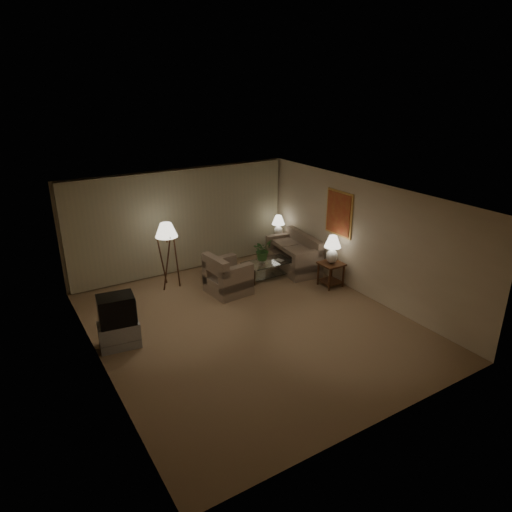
% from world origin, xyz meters
% --- Properties ---
extents(ground, '(7.00, 7.00, 0.00)m').
position_xyz_m(ground, '(0.00, 0.00, 0.00)').
color(ground, '#8B6E4C').
rests_on(ground, ground).
extents(room_shell, '(6.04, 7.02, 2.72)m').
position_xyz_m(room_shell, '(0.02, 1.51, 1.75)').
color(room_shell, beige).
rests_on(room_shell, ground).
extents(sofa, '(1.85, 1.21, 0.74)m').
position_xyz_m(sofa, '(2.50, 1.95, 0.37)').
color(sofa, gray).
rests_on(sofa, ground).
extents(armchair, '(1.07, 1.03, 0.77)m').
position_xyz_m(armchair, '(0.32, 1.58, 0.39)').
color(armchair, gray).
rests_on(armchair, ground).
extents(side_table_near, '(0.53, 0.53, 0.60)m').
position_xyz_m(side_table_near, '(2.65, 0.60, 0.41)').
color(side_table_near, '#3A210F').
rests_on(side_table_near, ground).
extents(side_table_far, '(0.45, 0.38, 0.60)m').
position_xyz_m(side_table_far, '(2.65, 2.90, 0.39)').
color(side_table_far, '#3A210F').
rests_on(side_table_far, ground).
extents(table_lamp_near, '(0.41, 0.41, 0.70)m').
position_xyz_m(table_lamp_near, '(2.65, 0.60, 1.01)').
color(table_lamp_near, white).
rests_on(table_lamp_near, side_table_near).
extents(table_lamp_far, '(0.36, 0.36, 0.63)m').
position_xyz_m(table_lamp_far, '(2.65, 2.90, 0.97)').
color(table_lamp_far, white).
rests_on(table_lamp_far, side_table_far).
extents(coffee_table, '(1.22, 0.67, 0.41)m').
position_xyz_m(coffee_table, '(1.61, 1.85, 0.28)').
color(coffee_table, silver).
rests_on(coffee_table, ground).
extents(tv_cabinet, '(0.87, 0.67, 0.50)m').
position_xyz_m(tv_cabinet, '(-2.55, 0.58, 0.25)').
color(tv_cabinet, '#A8A8AA').
rests_on(tv_cabinet, ground).
extents(crt_tv, '(0.78, 0.65, 0.56)m').
position_xyz_m(crt_tv, '(-2.55, 0.58, 0.78)').
color(crt_tv, black).
rests_on(crt_tv, tv_cabinet).
extents(floor_lamp, '(0.53, 0.53, 1.63)m').
position_xyz_m(floor_lamp, '(-0.74, 2.62, 0.85)').
color(floor_lamp, '#3A210F').
rests_on(floor_lamp, ground).
extents(ottoman, '(0.66, 0.66, 0.38)m').
position_xyz_m(ottoman, '(0.51, 2.51, 0.19)').
color(ottoman, '#A24E37').
rests_on(ottoman, ground).
extents(vase, '(0.18, 0.18, 0.16)m').
position_xyz_m(vase, '(1.46, 1.85, 0.49)').
color(vase, white).
rests_on(vase, coffee_table).
extents(flowers, '(0.58, 0.53, 0.53)m').
position_xyz_m(flowers, '(1.46, 1.85, 0.84)').
color(flowers, '#3A6C30').
rests_on(flowers, vase).
extents(book, '(0.21, 0.25, 0.02)m').
position_xyz_m(book, '(1.86, 1.75, 0.42)').
color(book, olive).
rests_on(book, coffee_table).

